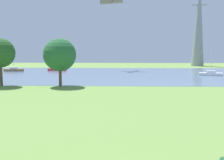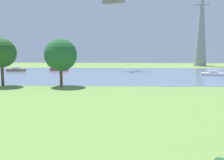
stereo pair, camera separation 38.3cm
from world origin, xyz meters
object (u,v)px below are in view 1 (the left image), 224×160
(sailboat_brown, at_px, (14,70))
(tree_east_far, at_px, (0,53))
(sailboat_white, at_px, (211,73))
(electricity_pylon, at_px, (199,23))
(light_aircraft, at_px, (111,1))
(tree_east_near, at_px, (60,55))
(sailboat_red, at_px, (57,69))

(sailboat_brown, relative_size, tree_east_far, 0.77)
(sailboat_white, xyz_separation_m, sailboat_brown, (-47.49, 9.73, -0.01))
(electricity_pylon, xyz_separation_m, light_aircraft, (-29.52, -18.51, 3.92))
(tree_east_near, xyz_separation_m, electricity_pylon, (35.95, 52.27, 10.17))
(electricity_pylon, bearing_deg, sailboat_red, -152.71)
(sailboat_red, bearing_deg, tree_east_far, -92.07)
(sailboat_white, height_order, tree_east_near, tree_east_near)
(electricity_pylon, relative_size, light_aircraft, 3.62)
(tree_east_far, relative_size, electricity_pylon, 0.25)
(sailboat_red, height_order, electricity_pylon, electricity_pylon)
(sailboat_white, bearing_deg, light_aircraft, 143.65)
(sailboat_white, relative_size, sailboat_brown, 1.19)
(sailboat_white, bearing_deg, tree_east_far, -154.98)
(tree_east_near, xyz_separation_m, light_aircraft, (6.43, 33.76, 14.09))
(tree_east_far, distance_m, electricity_pylon, 69.86)
(tree_east_far, distance_m, light_aircraft, 39.82)
(sailboat_white, xyz_separation_m, tree_east_near, (-28.67, -17.39, 4.30))
(tree_east_near, relative_size, electricity_pylon, 0.24)
(sailboat_brown, xyz_separation_m, light_aircraft, (25.24, 6.64, 18.40))
(light_aircraft, bearing_deg, tree_east_far, -114.52)
(sailboat_white, xyz_separation_m, electricity_pylon, (7.28, 34.88, 14.47))
(tree_east_far, relative_size, tree_east_near, 1.01)
(electricity_pylon, bearing_deg, sailboat_white, -101.79)
(sailboat_brown, bearing_deg, tree_east_near, -55.25)
(sailboat_red, bearing_deg, tree_east_near, -74.89)
(sailboat_white, relative_size, light_aircraft, 0.81)
(sailboat_white, distance_m, electricity_pylon, 38.45)
(sailboat_white, bearing_deg, sailboat_brown, 168.42)
(sailboat_white, height_order, sailboat_brown, sailboat_white)
(sailboat_brown, relative_size, sailboat_red, 1.01)
(tree_east_near, bearing_deg, light_aircraft, 79.22)
(sailboat_red, height_order, tree_east_near, tree_east_near)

